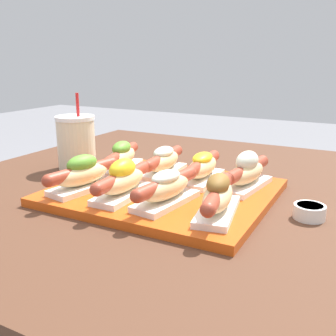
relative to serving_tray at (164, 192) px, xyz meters
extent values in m
cube|color=#4C2D1E|center=(0.01, 0.08, -0.37)|extent=(1.13, 1.09, 0.73)
cube|color=#CC4C14|center=(0.00, 0.00, 0.00)|extent=(0.44, 0.38, 0.02)
cube|color=white|center=(-0.15, -0.09, 0.02)|extent=(0.08, 0.16, 0.01)
ellipsoid|color=#E5C184|center=(-0.15, -0.09, 0.04)|extent=(0.07, 0.14, 0.04)
cylinder|color=#9E3D28|center=(-0.15, -0.09, 0.05)|extent=(0.05, 0.17, 0.03)
sphere|color=#9E3D28|center=(-0.16, -0.17, 0.05)|extent=(0.03, 0.03, 0.03)
sphere|color=#9E3D28|center=(-0.13, 0.00, 0.05)|extent=(0.03, 0.03, 0.03)
ellipsoid|color=#5B992D|center=(-0.15, -0.09, 0.07)|extent=(0.05, 0.08, 0.04)
cube|color=white|center=(-0.05, -0.09, 0.02)|extent=(0.06, 0.15, 0.01)
ellipsoid|color=#E5C184|center=(-0.05, -0.09, 0.04)|extent=(0.05, 0.14, 0.04)
cylinder|color=#9E3D28|center=(-0.05, -0.09, 0.05)|extent=(0.03, 0.17, 0.03)
sphere|color=#9E3D28|center=(-0.04, -0.17, 0.05)|extent=(0.03, 0.03, 0.03)
sphere|color=#9E3D28|center=(-0.05, 0.00, 0.05)|extent=(0.03, 0.03, 0.03)
ellipsoid|color=yellow|center=(-0.05, -0.09, 0.07)|extent=(0.04, 0.07, 0.04)
cube|color=white|center=(0.05, -0.08, 0.02)|extent=(0.08, 0.16, 0.01)
ellipsoid|color=#E5C184|center=(0.05, -0.08, 0.04)|extent=(0.07, 0.14, 0.04)
cylinder|color=#9E3D28|center=(0.05, -0.08, 0.05)|extent=(0.05, 0.17, 0.03)
sphere|color=#9E3D28|center=(0.04, -0.17, 0.05)|extent=(0.03, 0.03, 0.03)
sphere|color=#9E3D28|center=(0.06, 0.00, 0.05)|extent=(0.03, 0.03, 0.03)
ellipsoid|color=silver|center=(0.05, -0.08, 0.06)|extent=(0.05, 0.08, 0.02)
cube|color=white|center=(0.15, -0.08, 0.02)|extent=(0.09, 0.16, 0.01)
ellipsoid|color=#E5C184|center=(0.15, -0.08, 0.04)|extent=(0.07, 0.14, 0.04)
cylinder|color=#9E3D28|center=(0.15, -0.08, 0.05)|extent=(0.06, 0.17, 0.03)
sphere|color=#9E3D28|center=(0.17, -0.17, 0.05)|extent=(0.03, 0.03, 0.03)
sphere|color=#9E3D28|center=(0.14, 0.00, 0.05)|extent=(0.03, 0.03, 0.03)
ellipsoid|color=brown|center=(0.15, -0.08, 0.07)|extent=(0.05, 0.08, 0.03)
cube|color=white|center=(-0.16, 0.08, 0.02)|extent=(0.09, 0.16, 0.01)
ellipsoid|color=#E5C184|center=(-0.16, 0.08, 0.04)|extent=(0.08, 0.14, 0.04)
cylinder|color=#9E3D28|center=(-0.16, 0.08, 0.05)|extent=(0.07, 0.17, 0.03)
sphere|color=#9E3D28|center=(-0.14, -0.01, 0.05)|extent=(0.03, 0.03, 0.03)
sphere|color=#9E3D28|center=(-0.18, 0.16, 0.05)|extent=(0.03, 0.03, 0.03)
ellipsoid|color=#5B992D|center=(-0.16, 0.08, 0.07)|extent=(0.06, 0.08, 0.03)
cube|color=white|center=(-0.05, 0.09, 0.02)|extent=(0.07, 0.16, 0.01)
ellipsoid|color=#E5C184|center=(-0.05, 0.09, 0.04)|extent=(0.06, 0.14, 0.04)
cylinder|color=#9E3D28|center=(-0.05, 0.09, 0.05)|extent=(0.04, 0.17, 0.03)
sphere|color=#9E3D28|center=(-0.04, 0.01, 0.05)|extent=(0.03, 0.03, 0.03)
sphere|color=#9E3D28|center=(-0.06, 0.18, 0.05)|extent=(0.03, 0.03, 0.03)
ellipsoid|color=silver|center=(-0.05, 0.09, 0.06)|extent=(0.05, 0.08, 0.02)
cube|color=white|center=(0.05, 0.08, 0.02)|extent=(0.07, 0.16, 0.01)
ellipsoid|color=#E5C184|center=(0.05, 0.08, 0.04)|extent=(0.06, 0.14, 0.04)
cylinder|color=#9E3D28|center=(0.05, 0.08, 0.05)|extent=(0.04, 0.17, 0.03)
sphere|color=#9E3D28|center=(0.06, 0.00, 0.05)|extent=(0.03, 0.03, 0.03)
sphere|color=#9E3D28|center=(0.05, 0.17, 0.05)|extent=(0.03, 0.03, 0.03)
ellipsoid|color=yellow|center=(0.05, 0.08, 0.06)|extent=(0.04, 0.08, 0.02)
cube|color=white|center=(0.16, 0.09, 0.02)|extent=(0.08, 0.16, 0.01)
ellipsoid|color=#E5C184|center=(0.16, 0.09, 0.04)|extent=(0.06, 0.14, 0.04)
cylinder|color=#9E3D28|center=(0.16, 0.09, 0.05)|extent=(0.05, 0.17, 0.03)
sphere|color=#9E3D28|center=(0.14, 0.00, 0.05)|extent=(0.03, 0.03, 0.03)
sphere|color=#9E3D28|center=(0.17, 0.17, 0.05)|extent=(0.03, 0.03, 0.03)
ellipsoid|color=silver|center=(0.16, 0.09, 0.07)|extent=(0.05, 0.08, 0.04)
cylinder|color=white|center=(0.30, 0.02, 0.00)|extent=(0.06, 0.06, 0.03)
cylinder|color=beige|center=(0.30, 0.02, 0.01)|extent=(0.05, 0.05, 0.01)
cylinder|color=beige|center=(-0.31, 0.09, 0.06)|extent=(0.10, 0.10, 0.13)
cylinder|color=white|center=(-0.31, 0.09, 0.13)|extent=(0.10, 0.10, 0.01)
cylinder|color=red|center=(-0.30, 0.09, 0.16)|extent=(0.01, 0.01, 0.06)
camera|label=1|loc=(0.38, -0.70, 0.28)|focal=42.00mm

